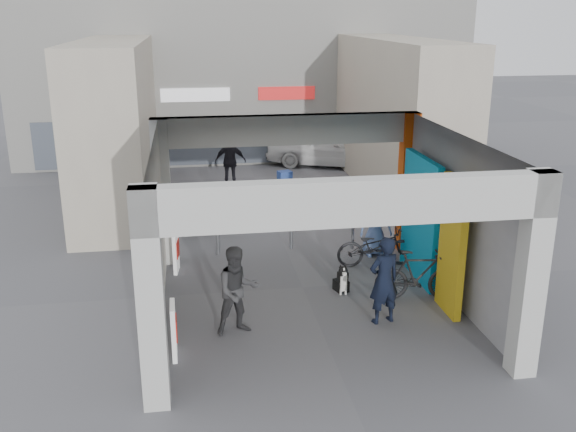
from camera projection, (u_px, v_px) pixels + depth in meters
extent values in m
plane|color=#58585D|center=(303.00, 287.00, 14.15)|extent=(90.00, 90.00, 0.00)
cube|color=#B5B6B1|center=(150.00, 301.00, 9.41)|extent=(0.40, 0.40, 3.50)
cube|color=#B5B6B1|center=(162.00, 193.00, 15.05)|extent=(0.40, 0.40, 3.50)
cube|color=#B5B6B1|center=(531.00, 276.00, 10.29)|extent=(0.40, 0.40, 3.50)
cube|color=#D74B0C|center=(407.00, 183.00, 15.94)|extent=(0.40, 0.40, 3.50)
plane|color=silver|center=(158.00, 234.00, 12.23)|extent=(0.00, 6.40, 6.40)
plane|color=#A3A3A8|center=(456.00, 219.00, 13.12)|extent=(0.00, 6.40, 6.40)
cube|color=#0C97CB|center=(420.00, 219.00, 14.31)|extent=(0.15, 2.00, 2.80)
cube|color=gold|center=(452.00, 246.00, 12.61)|extent=(0.15, 1.00, 2.80)
plane|color=beige|center=(313.00, 139.00, 12.14)|extent=(6.40, 6.40, 0.00)
cube|color=#B5B6B1|center=(288.00, 130.00, 15.12)|extent=(6.40, 0.30, 0.70)
cube|color=#B5B6B1|center=(353.00, 202.00, 9.38)|extent=(6.40, 0.30, 0.70)
cube|color=white|center=(287.00, 131.00, 15.29)|extent=(4.20, 0.05, 0.55)
cube|color=white|center=(243.00, 58.00, 26.10)|extent=(18.00, 4.00, 8.00)
cube|color=#515966|center=(249.00, 140.00, 25.09)|extent=(16.20, 0.06, 1.80)
cube|color=white|center=(195.00, 95.00, 24.25)|extent=(2.60, 0.06, 0.50)
cube|color=red|center=(287.00, 93.00, 24.77)|extent=(2.20, 0.06, 0.50)
cube|color=#B6AC97|center=(117.00, 124.00, 19.78)|extent=(2.00, 9.00, 5.00)
cube|color=#B6AC97|center=(397.00, 117.00, 21.11)|extent=(2.00, 9.00, 5.00)
cylinder|color=gray|center=(218.00, 237.00, 15.93)|extent=(0.09, 0.09, 0.91)
cylinder|color=gray|center=(291.00, 231.00, 16.33)|extent=(0.09, 0.09, 0.94)
cylinder|color=gray|center=(353.00, 231.00, 16.33)|extent=(0.09, 0.09, 0.96)
cube|color=white|center=(174.00, 331.00, 11.18)|extent=(0.09, 0.55, 1.00)
cube|color=red|center=(176.00, 328.00, 11.17)|extent=(0.05, 0.39, 0.40)
cube|color=white|center=(176.00, 251.00, 14.90)|extent=(0.14, 0.56, 1.00)
cube|color=red|center=(177.00, 249.00, 14.89)|extent=(0.08, 0.39, 0.40)
cylinder|color=#9D9DA2|center=(221.00, 215.00, 17.83)|extent=(0.07, 0.07, 0.80)
cylinder|color=#9D9DA2|center=(221.00, 229.00, 17.94)|extent=(0.49, 0.49, 0.02)
cylinder|color=#9D9DA2|center=(220.00, 202.00, 17.70)|extent=(0.78, 0.78, 0.06)
cube|color=#9D9DA2|center=(197.00, 224.00, 17.56)|extent=(0.42, 0.42, 0.50)
cube|color=#9D9DA2|center=(196.00, 205.00, 17.60)|extent=(0.42, 0.06, 0.50)
cube|color=#9D9DA2|center=(239.00, 214.00, 18.48)|extent=(0.42, 0.42, 0.50)
cube|color=#9D9DA2|center=(238.00, 195.00, 18.52)|extent=(0.42, 0.06, 0.50)
cube|color=#9D9DA2|center=(208.00, 214.00, 18.45)|extent=(0.42, 0.42, 0.50)
cube|color=#9D9DA2|center=(207.00, 195.00, 18.49)|extent=(0.42, 0.06, 0.50)
cube|color=black|center=(201.00, 211.00, 19.03)|extent=(1.22, 0.61, 0.30)
cube|color=#185619|center=(201.00, 208.00, 18.84)|extent=(1.02, 0.36, 0.18)
cube|color=#185619|center=(201.00, 200.00, 18.92)|extent=(1.02, 0.36, 0.18)
cube|color=#185619|center=(200.00, 192.00, 19.00)|extent=(1.02, 0.36, 0.18)
cube|color=#185619|center=(285.00, 183.00, 22.22)|extent=(0.53, 0.46, 0.28)
cube|color=#294497|center=(285.00, 175.00, 22.14)|extent=(0.53, 0.46, 0.28)
cube|color=black|center=(341.00, 285.00, 13.95)|extent=(0.24, 0.33, 0.24)
cube|color=black|center=(343.00, 280.00, 13.77)|extent=(0.19, 0.16, 0.37)
cube|color=white|center=(344.00, 284.00, 13.69)|extent=(0.15, 0.03, 0.35)
cylinder|color=white|center=(341.00, 289.00, 13.74)|extent=(0.04, 0.04, 0.29)
cylinder|color=white|center=(346.00, 288.00, 13.76)|extent=(0.04, 0.04, 0.29)
sphere|color=black|center=(343.00, 271.00, 13.68)|extent=(0.19, 0.19, 0.19)
cube|color=white|center=(344.00, 273.00, 13.59)|extent=(0.08, 0.12, 0.06)
cone|color=black|center=(340.00, 266.00, 13.68)|extent=(0.07, 0.07, 0.08)
cone|color=black|center=(345.00, 266.00, 13.70)|extent=(0.07, 0.07, 0.08)
imported|color=black|center=(384.00, 280.00, 12.32)|extent=(0.73, 0.57, 1.76)
imported|color=#373739|center=(238.00, 291.00, 11.92)|extent=(0.96, 0.82, 1.71)
imported|color=#607BBA|center=(376.00, 223.00, 15.84)|extent=(0.83, 0.57, 1.64)
imported|color=black|center=(230.00, 161.00, 21.99)|extent=(1.09, 0.53, 1.81)
imported|color=black|center=(376.00, 246.00, 15.22)|extent=(1.89, 0.72, 0.98)
imported|color=black|center=(419.00, 275.00, 13.38)|extent=(1.90, 0.79, 1.11)
imported|color=white|center=(325.00, 146.00, 25.13)|extent=(4.83, 3.34, 1.53)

